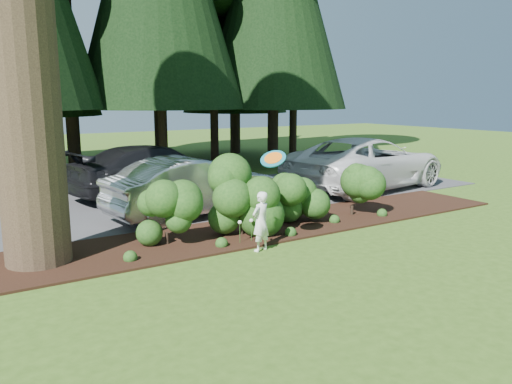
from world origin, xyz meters
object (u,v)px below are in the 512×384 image
(car_white_suv, at_px, (367,163))
(frisbee, at_px, (273,159))
(car_dark_suv, at_px, (156,170))
(child, at_px, (261,221))
(car_silver_wagon, at_px, (195,186))

(car_white_suv, height_order, frisbee, frisbee)
(car_dark_suv, distance_m, child, 6.99)
(car_silver_wagon, bearing_deg, child, 170.02)
(car_silver_wagon, bearing_deg, car_white_suv, -92.44)
(car_white_suv, bearing_deg, frisbee, 112.96)
(car_dark_suv, relative_size, child, 4.45)
(child, distance_m, frisbee, 1.37)
(car_silver_wagon, distance_m, car_white_suv, 7.04)
(car_silver_wagon, distance_m, car_dark_suv, 3.35)
(car_silver_wagon, relative_size, frisbee, 8.68)
(car_silver_wagon, height_order, car_white_suv, car_white_suv)
(car_silver_wagon, xyz_separation_m, car_dark_suv, (0.17, 3.35, 0.03))
(frisbee, bearing_deg, car_silver_wagon, 90.41)
(frisbee, bearing_deg, child, 145.86)
(car_dark_suv, distance_m, frisbee, 7.22)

